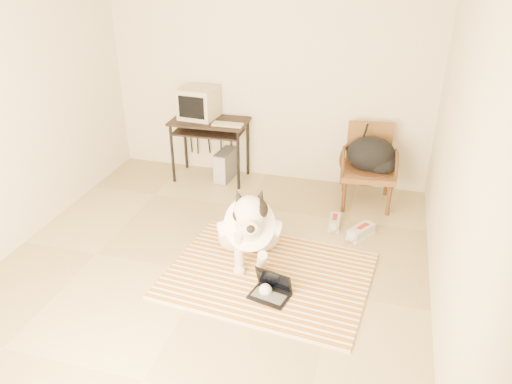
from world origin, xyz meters
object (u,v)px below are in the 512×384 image
at_px(computer_desk, 209,129).
at_px(backpack, 373,156).
at_px(crt_monitor, 199,103).
at_px(pc_tower, 226,165).
at_px(dog, 249,227).
at_px(rattan_chair, 368,166).
at_px(laptop, 271,289).

height_order(computer_desk, backpack, backpack).
bearing_deg(crt_monitor, pc_tower, -6.41).
height_order(dog, crt_monitor, crt_monitor).
distance_m(computer_desk, rattan_chair, 1.98).
bearing_deg(crt_monitor, backpack, -6.09).
distance_m(dog, pc_tower, 1.86).
relative_size(crt_monitor, pc_tower, 1.08).
distance_m(crt_monitor, backpack, 2.20).
relative_size(computer_desk, pc_tower, 2.25).
bearing_deg(backpack, pc_tower, 173.97).
distance_m(crt_monitor, rattan_chair, 2.19).
relative_size(laptop, backpack, 0.66).
bearing_deg(dog, rattan_chair, 57.34).
distance_m(dog, crt_monitor, 2.14).
bearing_deg(laptop, crt_monitor, 123.88).
bearing_deg(rattan_chair, laptop, -107.74).
bearing_deg(laptop, dog, 124.53).
height_order(computer_desk, pc_tower, computer_desk).
xyz_separation_m(computer_desk, pc_tower, (0.19, 0.03, -0.48)).
bearing_deg(dog, crt_monitor, 123.70).
bearing_deg(dog, laptop, -55.47).
relative_size(crt_monitor, backpack, 0.79).
height_order(laptop, pc_tower, pc_tower).
relative_size(dog, backpack, 2.03).
height_order(computer_desk, rattan_chair, rattan_chair).
bearing_deg(backpack, dog, -124.72).
relative_size(dog, pc_tower, 2.76).
xyz_separation_m(computer_desk, crt_monitor, (-0.15, 0.07, 0.30)).
bearing_deg(pc_tower, laptop, -62.32).
distance_m(computer_desk, pc_tower, 0.52).
distance_m(dog, rattan_chair, 1.82).
height_order(dog, laptop, dog).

